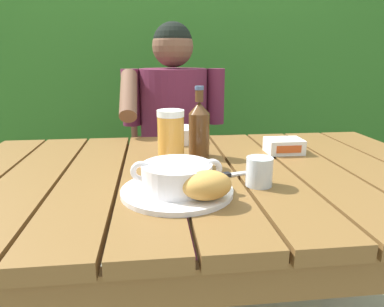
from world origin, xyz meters
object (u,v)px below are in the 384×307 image
at_px(water_glass_small, 259,172).
at_px(diner_bowl, 180,135).
at_px(chair_near_diner, 173,170).
at_px(table_knife, 229,175).
at_px(bread_roll, 207,185).
at_px(beer_bottle, 198,128).
at_px(serving_plate, 177,191).
at_px(person_eating, 174,132).
at_px(soup_bowl, 177,176).
at_px(beer_glass, 171,138).
at_px(butter_tub, 284,146).

xyz_separation_m(water_glass_small, diner_bowl, (-0.16, 0.49, -0.01)).
relative_size(chair_near_diner, table_knife, 6.46).
relative_size(bread_roll, beer_bottle, 0.54).
height_order(serving_plate, diner_bowl, diner_bowl).
bearing_deg(beer_bottle, serving_plate, -106.15).
distance_m(chair_near_diner, person_eating, 0.33).
relative_size(person_eating, diner_bowl, 8.89).
distance_m(beer_bottle, diner_bowl, 0.22).
distance_m(water_glass_small, table_knife, 0.10).
bearing_deg(bread_roll, chair_near_diner, 90.51).
relative_size(soup_bowl, diner_bowl, 1.59).
bearing_deg(serving_plate, chair_near_diner, 87.24).
relative_size(beer_bottle, water_glass_small, 3.09).
xyz_separation_m(serving_plate, beer_glass, (-0.00, 0.24, 0.08)).
distance_m(bread_roll, butter_tub, 0.51).
bearing_deg(water_glass_small, bread_roll, -146.35).
relative_size(serving_plate, diner_bowl, 1.97).
xyz_separation_m(person_eating, butter_tub, (0.34, -0.53, 0.06)).
xyz_separation_m(soup_bowl, water_glass_small, (0.21, 0.03, -0.01)).
height_order(table_knife, diner_bowl, diner_bowl).
relative_size(person_eating, beer_glass, 7.37).
height_order(butter_tub, diner_bowl, diner_bowl).
bearing_deg(beer_bottle, bread_roll, -94.49).
bearing_deg(beer_glass, water_glass_small, -44.48).
xyz_separation_m(beer_bottle, diner_bowl, (-0.04, 0.20, -0.07)).
bearing_deg(serving_plate, table_knife, 35.66).
relative_size(person_eating, butter_tub, 10.18).
distance_m(person_eating, soup_bowl, 0.86).
bearing_deg(water_glass_small, beer_glass, 135.52).
xyz_separation_m(water_glass_small, butter_tub, (0.18, 0.29, -0.01)).
xyz_separation_m(person_eating, diner_bowl, (0.00, -0.34, 0.06)).
bearing_deg(table_knife, person_eating, 97.87).
xyz_separation_m(chair_near_diner, table_knife, (0.10, -0.94, 0.30)).
xyz_separation_m(soup_bowl, diner_bowl, (0.05, 0.52, -0.02)).
relative_size(chair_near_diner, butter_tub, 7.62).
bearing_deg(serving_plate, bread_roll, -49.40).
distance_m(chair_near_diner, serving_plate, 1.10).
bearing_deg(bread_roll, soup_bowl, 130.60).
bearing_deg(beer_glass, beer_bottle, 40.48).
height_order(person_eating, diner_bowl, person_eating).
height_order(beer_glass, water_glass_small, beer_glass).
xyz_separation_m(beer_glass, table_knife, (0.15, -0.13, -0.08)).
distance_m(serving_plate, water_glass_small, 0.22).
bearing_deg(butter_tub, soup_bowl, -140.30).
relative_size(bread_roll, butter_tub, 1.03).
height_order(person_eating, water_glass_small, person_eating).
xyz_separation_m(butter_tub, diner_bowl, (-0.34, 0.20, 0.00)).
relative_size(soup_bowl, table_knife, 1.54).
bearing_deg(beer_bottle, person_eating, 94.55).
bearing_deg(beer_bottle, beer_glass, -139.52).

